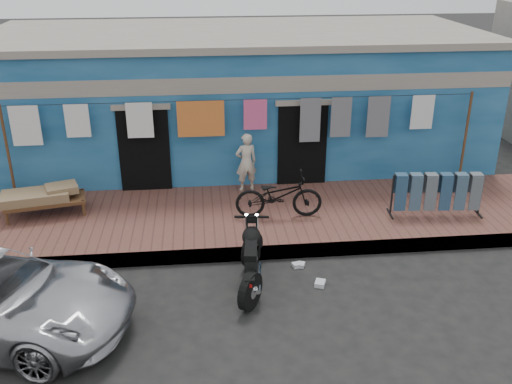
{
  "coord_description": "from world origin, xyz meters",
  "views": [
    {
      "loc": [
        -0.99,
        -7.5,
        5.32
      ],
      "look_at": [
        0.0,
        2.0,
        1.15
      ],
      "focal_mm": 40.0,
      "sensor_mm": 36.0,
      "label": 1
    }
  ],
  "objects_px": {
    "motorcycle": "(251,257)",
    "charpoy": "(45,202)",
    "bicycle": "(279,191)",
    "jeans_rack": "(437,194)",
    "seated_person": "(246,162)"
  },
  "relations": [
    {
      "from": "bicycle",
      "to": "charpoy",
      "type": "bearing_deg",
      "value": 86.21
    },
    {
      "from": "motorcycle",
      "to": "charpoy",
      "type": "relative_size",
      "value": 0.98
    },
    {
      "from": "bicycle",
      "to": "jeans_rack",
      "type": "relative_size",
      "value": 0.89
    },
    {
      "from": "motorcycle",
      "to": "charpoy",
      "type": "bearing_deg",
      "value": 152.49
    },
    {
      "from": "seated_person",
      "to": "motorcycle",
      "type": "xyz_separation_m",
      "value": [
        -0.23,
        -3.51,
        -0.37
      ]
    },
    {
      "from": "jeans_rack",
      "to": "motorcycle",
      "type": "bearing_deg",
      "value": -154.66
    },
    {
      "from": "bicycle",
      "to": "jeans_rack",
      "type": "xyz_separation_m",
      "value": [
        3.18,
        -0.24,
        -0.1
      ]
    },
    {
      "from": "seated_person",
      "to": "jeans_rack",
      "type": "bearing_deg",
      "value": 143.8
    },
    {
      "from": "bicycle",
      "to": "charpoy",
      "type": "xyz_separation_m",
      "value": [
        -4.69,
        0.59,
        -0.28
      ]
    },
    {
      "from": "bicycle",
      "to": "jeans_rack",
      "type": "distance_m",
      "value": 3.19
    },
    {
      "from": "bicycle",
      "to": "motorcycle",
      "type": "bearing_deg",
      "value": 163.56
    },
    {
      "from": "bicycle",
      "to": "jeans_rack",
      "type": "bearing_deg",
      "value": -91.0
    },
    {
      "from": "charpoy",
      "to": "motorcycle",
      "type": "bearing_deg",
      "value": -34.36
    },
    {
      "from": "bicycle",
      "to": "motorcycle",
      "type": "height_order",
      "value": "bicycle"
    },
    {
      "from": "seated_person",
      "to": "bicycle",
      "type": "height_order",
      "value": "seated_person"
    }
  ]
}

